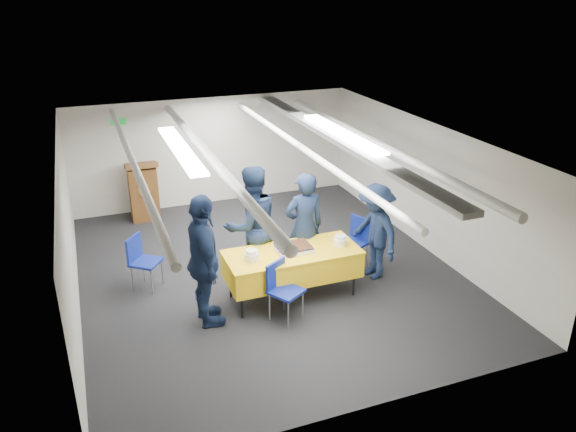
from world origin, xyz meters
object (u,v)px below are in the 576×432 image
at_px(sailor_d, 375,232).
at_px(serving_table, 292,264).
at_px(podium, 143,190).
at_px(chair_right, 356,237).
at_px(chair_near, 281,285).
at_px(sailor_a, 304,227).
at_px(sailor_b, 252,226).
at_px(sailor_c, 204,262).
at_px(chair_left, 141,257).
at_px(sheet_cake, 293,248).

bearing_deg(sailor_d, serving_table, -91.88).
relative_size(podium, chair_right, 1.44).
relative_size(chair_near, sailor_d, 0.54).
distance_m(sailor_a, sailor_b, 0.84).
distance_m(chair_right, sailor_c, 2.92).
distance_m(chair_left, sailor_a, 2.61).
bearing_deg(chair_left, chair_near, -42.25).
distance_m(podium, chair_left, 2.85).
bearing_deg(sailor_d, sailor_a, -115.50).
bearing_deg(sheet_cake, sailor_a, 52.59).
height_order(chair_near, sailor_c, sailor_c).
height_order(serving_table, chair_right, chair_right).
height_order(sheet_cake, sailor_b, sailor_b).
bearing_deg(podium, chair_left, -98.35).
height_order(podium, chair_left, podium).
xyz_separation_m(serving_table, sailor_d, (1.48, 0.14, 0.24)).
bearing_deg(sheet_cake, podium, 113.88).
bearing_deg(sailor_a, chair_left, -14.00).
height_order(serving_table, sailor_a, sailor_a).
relative_size(serving_table, sailor_d, 1.27).
bearing_deg(sailor_d, sheet_cake, -92.45).
bearing_deg(sailor_c, sheet_cake, -79.31).
bearing_deg(podium, serving_table, -66.50).
distance_m(sheet_cake, chair_right, 1.49).
relative_size(chair_right, sailor_d, 0.54).
bearing_deg(sailor_b, sailor_a, 154.30).
bearing_deg(sailor_b, podium, -80.59).
bearing_deg(sheet_cake, sailor_d, 4.69).
bearing_deg(podium, sailor_d, -49.97).
xyz_separation_m(chair_near, chair_left, (-1.77, 1.60, 0.00)).
relative_size(chair_near, sailor_b, 0.45).
bearing_deg(chair_right, serving_table, -157.61).
bearing_deg(sailor_d, chair_left, -112.34).
xyz_separation_m(chair_right, sailor_a, (-0.99, -0.07, 0.37)).
height_order(sailor_a, sailor_d, sailor_a).
bearing_deg(sailor_b, serving_table, 109.07).
bearing_deg(sailor_a, sheet_cake, 52.39).
height_order(serving_table, sheet_cake, sheet_cake).
relative_size(serving_table, sailor_a, 1.13).
bearing_deg(chair_left, sailor_d, -15.20).
bearing_deg(sailor_d, sailor_b, -113.42).
xyz_separation_m(chair_left, sailor_a, (2.51, -0.62, 0.37)).
bearing_deg(chair_near, podium, 107.01).
distance_m(serving_table, sailor_a, 0.72).
distance_m(sailor_a, sailor_d, 1.15).
bearing_deg(chair_near, sheet_cake, 53.10).
relative_size(podium, sailor_a, 0.69).
distance_m(sheet_cake, sailor_b, 0.82).
bearing_deg(sailor_d, sailor_c, -89.59).
distance_m(podium, sailor_d, 4.96).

